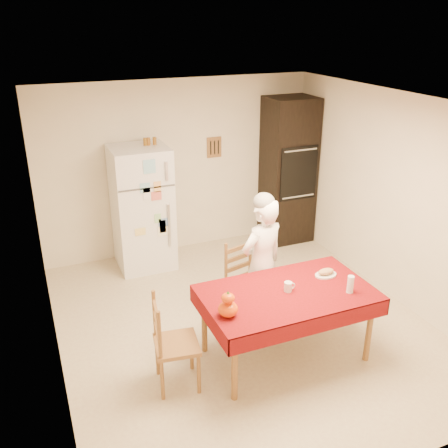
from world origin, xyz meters
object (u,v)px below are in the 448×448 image
seated_woman (262,264)px  bread_plate (326,275)px  chair_far (244,277)px  coffee_mug (288,287)px  chair_left (170,340)px  oven_cabinet (288,171)px  refrigerator (142,208)px  dining_table (287,298)px  pumpkin_lower (228,309)px  wine_glass (350,284)px

seated_woman → bread_plate: size_ratio=6.37×
chair_far → coffee_mug: bearing=-99.1°
chair_left → oven_cabinet: bearing=-37.5°
refrigerator → dining_table: bearing=-72.3°
oven_cabinet → refrigerator: bearing=-178.8°
coffee_mug → seated_woman: bearing=87.7°
oven_cabinet → pumpkin_lower: bearing=-128.0°
coffee_mug → bread_plate: size_ratio=0.42×
pumpkin_lower → bread_plate: 1.28m
dining_table → refrigerator: bearing=107.7°
oven_cabinet → chair_far: 2.42m
dining_table → seated_woman: seated_woman is taller
oven_cabinet → dining_table: (-1.46, -2.62, -0.41)m
refrigerator → chair_far: 1.91m
pumpkin_lower → oven_cabinet: bearing=52.0°
refrigerator → bread_plate: bearing=-61.1°
chair_left → pumpkin_lower: size_ratio=5.11×
coffee_mug → chair_far: bearing=96.0°
dining_table → seated_woman: bearing=87.1°
seated_woman → wine_glass: seated_woman is taller
oven_cabinet → bread_plate: (-0.93, -2.49, -0.33)m
coffee_mug → bread_plate: bearing=13.4°
refrigerator → coffee_mug: size_ratio=17.00×
dining_table → oven_cabinet: bearing=60.8°
chair_left → chair_far: bearing=-45.8°
seated_woman → wine_glass: size_ratio=8.68×
chair_far → chair_left: (-1.14, -0.82, 0.00)m
coffee_mug → oven_cabinet: bearing=60.9°
dining_table → seated_woman: (0.03, 0.63, 0.07)m
seated_woman → coffee_mug: (-0.02, -0.62, 0.05)m
seated_woman → coffee_mug: seated_woman is taller
oven_cabinet → pumpkin_lower: (-2.17, -2.78, -0.27)m
refrigerator → chair_far: size_ratio=1.79×
wine_glass → seated_woman: bearing=121.4°
chair_left → refrigerator: bearing=-0.5°
refrigerator → bread_plate: (1.35, -2.44, -0.08)m
chair_far → wine_glass: (0.64, -1.08, 0.34)m
pumpkin_lower → chair_left: bearing=159.9°
wine_glass → chair_left: bearing=171.6°
refrigerator → seated_woman: size_ratio=1.11×
seated_woman → bread_plate: bearing=120.3°
oven_cabinet → chair_far: (-1.54, -1.77, -0.59)m
refrigerator → chair_far: (0.74, -1.73, -0.34)m
seated_woman → pumpkin_lower: seated_woman is taller
refrigerator → wine_glass: 3.13m
refrigerator → coffee_mug: bearing=-72.2°
oven_cabinet → chair_left: size_ratio=2.32×
wine_glass → pumpkin_lower: bearing=176.5°
oven_cabinet → chair_left: bearing=-135.9°
bread_plate → refrigerator: bearing=118.9°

